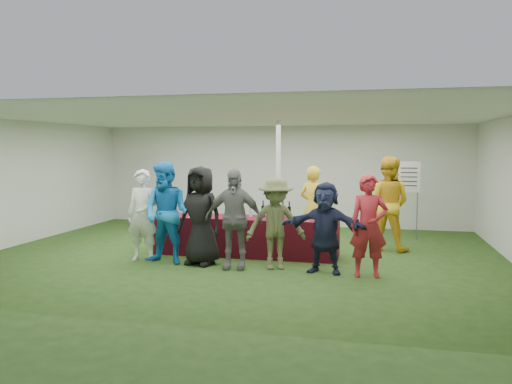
% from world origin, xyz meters
% --- Properties ---
extents(ground, '(60.00, 60.00, 0.00)m').
position_xyz_m(ground, '(0.00, 0.00, 0.00)').
color(ground, '#284719').
rests_on(ground, ground).
extents(tent, '(10.00, 10.00, 10.00)m').
position_xyz_m(tent, '(0.50, 1.20, 1.35)').
color(tent, white).
rests_on(tent, ground).
extents(serving_table, '(3.60, 0.80, 0.75)m').
position_xyz_m(serving_table, '(0.08, 0.05, 0.38)').
color(serving_table, '#530913').
rests_on(serving_table, ground).
extents(wine_bottles, '(0.60, 0.14, 0.32)m').
position_xyz_m(wine_bottles, '(0.66, 0.19, 0.87)').
color(wine_bottles, black).
rests_on(wine_bottles, serving_table).
extents(wine_glasses, '(2.68, 0.12, 0.16)m').
position_xyz_m(wine_glasses, '(-0.41, -0.23, 0.86)').
color(wine_glasses, silver).
rests_on(wine_glasses, serving_table).
extents(water_bottle, '(0.07, 0.07, 0.23)m').
position_xyz_m(water_bottle, '(0.15, 0.13, 0.85)').
color(water_bottle, silver).
rests_on(water_bottle, serving_table).
extents(bar_towel, '(0.25, 0.18, 0.03)m').
position_xyz_m(bar_towel, '(1.67, 0.10, 0.77)').
color(bar_towel, white).
rests_on(bar_towel, serving_table).
extents(dump_bucket, '(0.22, 0.22, 0.18)m').
position_xyz_m(dump_bucket, '(1.71, -0.17, 0.84)').
color(dump_bucket, slate).
rests_on(dump_bucket, serving_table).
extents(wine_list_sign, '(0.50, 0.03, 1.80)m').
position_xyz_m(wine_list_sign, '(3.28, 2.48, 1.32)').
color(wine_list_sign, slate).
rests_on(wine_list_sign, ground).
extents(staff_pourer, '(0.74, 0.63, 1.74)m').
position_xyz_m(staff_pourer, '(1.30, 0.96, 0.87)').
color(staff_pourer, yellow).
rests_on(staff_pourer, ground).
extents(staff_back, '(1.11, 0.98, 1.93)m').
position_xyz_m(staff_back, '(2.79, 1.19, 0.96)').
color(staff_back, yellow).
rests_on(staff_back, ground).
extents(customer_0, '(0.63, 0.43, 1.71)m').
position_xyz_m(customer_0, '(-1.67, -0.87, 0.85)').
color(customer_0, white).
rests_on(customer_0, ground).
extents(customer_1, '(1.00, 0.83, 1.86)m').
position_xyz_m(customer_1, '(-1.14, -1.00, 0.93)').
color(customer_1, '#1A82D4').
rests_on(customer_1, ground).
extents(customer_2, '(0.98, 0.76, 1.78)m').
position_xyz_m(customer_2, '(-0.52, -0.92, 0.89)').
color(customer_2, black).
rests_on(customer_2, ground).
extents(customer_3, '(1.05, 0.50, 1.74)m').
position_xyz_m(customer_3, '(0.15, -1.07, 0.87)').
color(customer_3, slate).
rests_on(customer_3, ground).
extents(customer_4, '(1.17, 0.89, 1.60)m').
position_xyz_m(customer_4, '(0.86, -0.94, 0.80)').
color(customer_4, '#545B34').
rests_on(customer_4, ground).
extents(customer_5, '(1.47, 0.63, 1.54)m').
position_xyz_m(customer_5, '(1.73, -1.02, 0.77)').
color(customer_5, '#1A203C').
rests_on(customer_5, ground).
extents(customer_6, '(0.66, 0.48, 1.68)m').
position_xyz_m(customer_6, '(2.44, -1.12, 0.84)').
color(customer_6, maroon).
rests_on(customer_6, ground).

